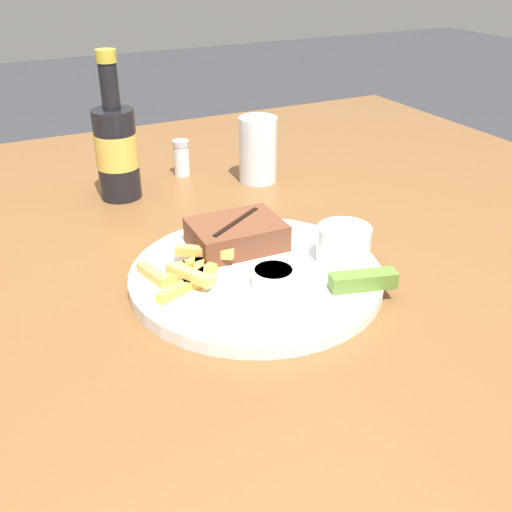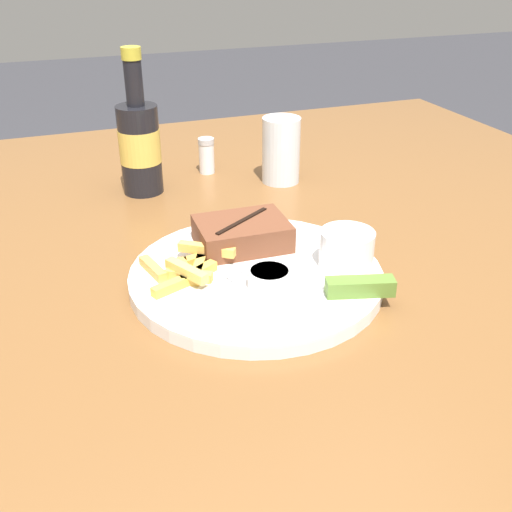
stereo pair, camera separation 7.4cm
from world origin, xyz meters
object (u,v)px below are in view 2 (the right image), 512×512
(fork_utensil, at_px, (202,292))
(beer_bottle, at_px, (140,144))
(dinner_plate, at_px, (256,276))
(pickle_spear, at_px, (360,287))
(dipping_sauce_cup, at_px, (270,278))
(steak_portion, at_px, (242,233))
(coleslaw_cup, at_px, (347,247))
(drinking_glass, at_px, (281,150))
(salt_shaker, at_px, (207,155))

(fork_utensil, bearing_deg, beer_bottle, 68.50)
(dinner_plate, relative_size, pickle_spear, 3.83)
(beer_bottle, bearing_deg, dipping_sauce_cup, -79.47)
(steak_portion, bearing_deg, dipping_sauce_cup, -92.90)
(coleslaw_cup, bearing_deg, dipping_sauce_cup, -170.94)
(beer_bottle, bearing_deg, drinking_glass, -8.72)
(coleslaw_cup, height_order, salt_shaker, same)
(pickle_spear, distance_m, fork_utensil, 0.18)
(dipping_sauce_cup, bearing_deg, fork_utensil, 168.90)
(coleslaw_cup, xyz_separation_m, salt_shaker, (-0.06, 0.43, -0.01))
(dinner_plate, xyz_separation_m, fork_utensil, (-0.08, -0.03, 0.01))
(drinking_glass, height_order, salt_shaker, drinking_glass)
(beer_bottle, bearing_deg, coleslaw_cup, -64.14)
(salt_shaker, bearing_deg, beer_bottle, -158.15)
(steak_portion, xyz_separation_m, coleslaw_cup, (0.10, -0.10, 0.01))
(dinner_plate, height_order, pickle_spear, pickle_spear)
(coleslaw_cup, xyz_separation_m, beer_bottle, (-0.18, 0.38, 0.04))
(dinner_plate, height_order, fork_utensil, fork_utensil)
(pickle_spear, height_order, drinking_glass, drinking_glass)
(dinner_plate, distance_m, dipping_sauce_cup, 0.05)
(pickle_spear, bearing_deg, beer_bottle, 110.45)
(dinner_plate, distance_m, steak_portion, 0.08)
(dipping_sauce_cup, bearing_deg, coleslaw_cup, 9.06)
(dinner_plate, distance_m, fork_utensil, 0.08)
(beer_bottle, bearing_deg, steak_portion, -74.26)
(fork_utensil, xyz_separation_m, beer_bottle, (0.00, 0.38, 0.06))
(steak_portion, relative_size, pickle_spear, 1.48)
(steak_portion, relative_size, drinking_glass, 1.07)
(coleslaw_cup, relative_size, dipping_sauce_cup, 1.33)
(steak_portion, bearing_deg, salt_shaker, 81.88)
(steak_portion, bearing_deg, coleslaw_cup, -42.94)
(steak_portion, xyz_separation_m, fork_utensil, (-0.08, -0.10, -0.02))
(coleslaw_cup, distance_m, dipping_sauce_cup, 0.11)
(dipping_sauce_cup, distance_m, drinking_glass, 0.40)
(steak_portion, height_order, drinking_glass, drinking_glass)
(beer_bottle, bearing_deg, dinner_plate, -78.20)
(salt_shaker, bearing_deg, dipping_sauce_cup, -96.79)
(coleslaw_cup, xyz_separation_m, pickle_spear, (-0.02, -0.07, -0.02))
(coleslaw_cup, xyz_separation_m, dipping_sauce_cup, (-0.11, -0.02, -0.01))
(pickle_spear, bearing_deg, drinking_glass, 80.26)
(dipping_sauce_cup, height_order, fork_utensil, dipping_sauce_cup)
(coleslaw_cup, bearing_deg, fork_utensil, -179.35)
(dipping_sauce_cup, relative_size, salt_shaker, 0.79)
(pickle_spear, distance_m, salt_shaker, 0.50)
(steak_portion, relative_size, fork_utensil, 0.95)
(coleslaw_cup, relative_size, salt_shaker, 1.05)
(coleslaw_cup, bearing_deg, salt_shaker, 97.51)
(dipping_sauce_cup, distance_m, salt_shaker, 0.45)
(dipping_sauce_cup, distance_m, beer_bottle, 0.41)
(dinner_plate, bearing_deg, fork_utensil, -159.24)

